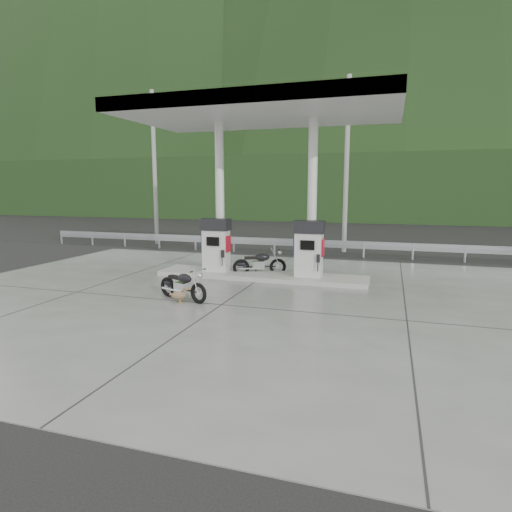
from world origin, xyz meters
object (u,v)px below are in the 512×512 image
(duck, at_px, (179,296))
(motorcycle_left, at_px, (183,286))
(motorcycle_right, at_px, (260,263))
(gas_pump_right, at_px, (309,249))
(gas_pump_left, at_px, (216,245))

(duck, bearing_deg, motorcycle_left, 77.05)
(motorcycle_right, relative_size, duck, 3.44)
(gas_pump_right, bearing_deg, duck, -127.34)
(gas_pump_right, bearing_deg, gas_pump_left, 180.00)
(gas_pump_left, xyz_separation_m, duck, (0.45, -3.61, -0.87))
(gas_pump_left, distance_m, duck, 3.74)
(gas_pump_left, relative_size, duck, 3.61)
(motorcycle_left, bearing_deg, gas_pump_left, 118.13)
(gas_pump_left, distance_m, motorcycle_right, 1.62)
(motorcycle_left, xyz_separation_m, motorcycle_right, (1.00, 3.77, 0.02))
(gas_pump_left, distance_m, motorcycle_left, 3.43)
(gas_pump_left, height_order, motorcycle_right, gas_pump_left)
(duck, bearing_deg, motorcycle_right, 58.37)
(gas_pump_right, relative_size, duck, 3.61)
(motorcycle_left, height_order, duck, motorcycle_left)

